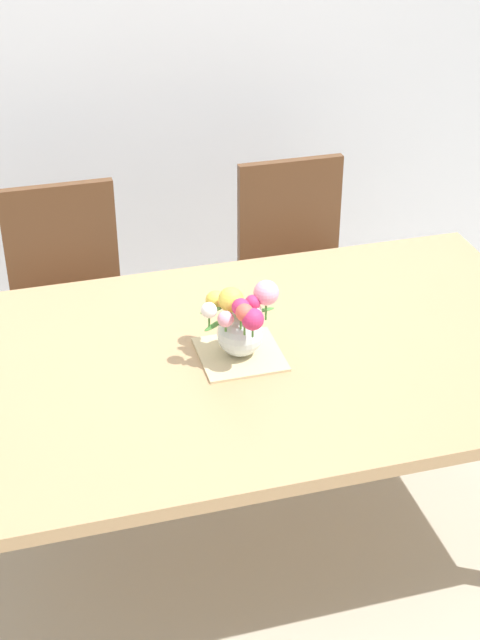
{
  "coord_description": "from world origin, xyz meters",
  "views": [
    {
      "loc": [
        -0.64,
        -2.15,
        2.23
      ],
      "look_at": [
        -0.04,
        0.0,
        0.86
      ],
      "focal_mm": 52.04,
      "sensor_mm": 36.0,
      "label": 1
    }
  ],
  "objects_px": {
    "chair_left": "(68,290)",
    "chair_right": "(297,260)",
    "dining_table": "(252,373)",
    "flower_vase": "(241,320)"
  },
  "relations": [
    {
      "from": "chair_left",
      "to": "chair_right",
      "type": "bearing_deg",
      "value": -180.0
    },
    {
      "from": "dining_table",
      "to": "flower_vase",
      "type": "bearing_deg",
      "value": -166.99
    },
    {
      "from": "flower_vase",
      "to": "chair_left",
      "type": "bearing_deg",
      "value": 114.15
    },
    {
      "from": "chair_left",
      "to": "flower_vase",
      "type": "bearing_deg",
      "value": 114.15
    },
    {
      "from": "flower_vase",
      "to": "chair_right",
      "type": "bearing_deg",
      "value": 62.0
    },
    {
      "from": "dining_table",
      "to": "chair_right",
      "type": "xyz_separation_m",
      "value": [
        0.45,
        0.91,
        -0.15
      ]
    },
    {
      "from": "flower_vase",
      "to": "dining_table",
      "type": "bearing_deg",
      "value": 13.01
    },
    {
      "from": "dining_table",
      "to": "chair_left",
      "type": "relative_size",
      "value": 2.11
    },
    {
      "from": "chair_right",
      "to": "flower_vase",
      "type": "xyz_separation_m",
      "value": [
        -0.49,
        -0.92,
        0.34
      ]
    },
    {
      "from": "chair_right",
      "to": "flower_vase",
      "type": "distance_m",
      "value": 1.1
    }
  ]
}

